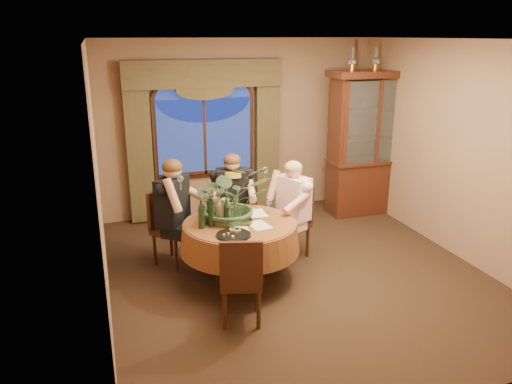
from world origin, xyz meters
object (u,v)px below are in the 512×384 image
object	(u,v)px
wine_bottle_4	(202,211)
wine_bottle_5	(201,214)
dining_table	(240,251)
person_back	(173,216)
person_pink	(293,211)
stoneware_vase	(225,209)
oil_lamp_left	(353,59)
olive_bowl	(246,222)
oil_lamp_right	(399,59)
chair_back	(173,228)
centerpiece_plant	(231,171)
wine_bottle_1	(218,210)
chair_right	(290,223)
wine_bottle_3	(211,213)
wine_bottle_0	(210,206)
wine_bottle_2	(227,212)
oil_lamp_center	(376,59)
chair_back_right	(229,215)
china_cabinet	(370,144)
chair_front_left	(241,278)
person_scarf	(233,202)

from	to	relation	value
wine_bottle_4	wine_bottle_5	size ratio (longest dim) A/B	1.00
dining_table	person_back	xyz separation A→B (m)	(-0.70, 0.54, 0.34)
person_pink	stoneware_vase	world-z (taller)	person_pink
oil_lamp_left	olive_bowl	xyz separation A→B (m)	(-2.25, -1.82, -1.71)
oil_lamp_right	wine_bottle_5	size ratio (longest dim) A/B	1.03
chair_back	olive_bowl	size ratio (longest dim) A/B	5.60
centerpiece_plant	wine_bottle_1	bearing A→B (deg)	-150.01
chair_right	wine_bottle_4	world-z (taller)	wine_bottle_4
wine_bottle_1	wine_bottle_3	world-z (taller)	same
chair_right	wine_bottle_0	size ratio (longest dim) A/B	2.91
wine_bottle_1	wine_bottle_2	bearing A→B (deg)	-51.84
oil_lamp_center	wine_bottle_1	size ratio (longest dim) A/B	1.03
olive_bowl	wine_bottle_1	size ratio (longest dim) A/B	0.52
chair_back_right	centerpiece_plant	bearing A→B (deg)	84.55
wine_bottle_1	oil_lamp_right	bearing A→B (deg)	26.95
dining_table	wine_bottle_5	distance (m)	0.71
wine_bottle_3	chair_back	bearing A→B (deg)	114.84
chair_back_right	person_back	size ratio (longest dim) A/B	0.67
chair_back_right	person_back	bearing A→B (deg)	34.55
china_cabinet	oil_lamp_left	bearing A→B (deg)	180.00
china_cabinet	chair_front_left	world-z (taller)	china_cabinet
chair_right	wine_bottle_3	world-z (taller)	wine_bottle_3
chair_front_left	centerpiece_plant	size ratio (longest dim) A/B	0.96
olive_bowl	wine_bottle_1	world-z (taller)	wine_bottle_1
chair_back	wine_bottle_4	bearing A→B (deg)	68.41
china_cabinet	wine_bottle_1	size ratio (longest dim) A/B	7.01
centerpiece_plant	dining_table	bearing A→B (deg)	-63.84
china_cabinet	person_scarf	distance (m)	2.70
oil_lamp_left	person_pink	size ratio (longest dim) A/B	0.25
oil_lamp_left	wine_bottle_3	size ratio (longest dim) A/B	1.03
person_pink	centerpiece_plant	size ratio (longest dim) A/B	1.34
stoneware_vase	centerpiece_plant	world-z (taller)	centerpiece_plant
china_cabinet	oil_lamp_left	xyz separation A→B (m)	(-0.40, 0.00, 1.33)
olive_bowl	wine_bottle_4	size ratio (longest dim) A/B	0.52
wine_bottle_5	wine_bottle_0	bearing A→B (deg)	57.63
oil_lamp_right	wine_bottle_4	bearing A→B (deg)	-154.81
dining_table	wine_bottle_5	bearing A→B (deg)	-173.56
oil_lamp_center	olive_bowl	distance (m)	3.65
person_pink	chair_back	bearing A→B (deg)	52.84
chair_back	wine_bottle_1	bearing A→B (deg)	78.91
person_back	olive_bowl	world-z (taller)	person_back
person_back	oil_lamp_right	bearing A→B (deg)	145.22
centerpiece_plant	oil_lamp_right	bearing A→B (deg)	26.78
stoneware_vase	wine_bottle_3	size ratio (longest dim) A/B	0.76
wine_bottle_3	person_back	bearing A→B (deg)	121.92
wine_bottle_2	stoneware_vase	bearing A→B (deg)	79.92
person_scarf	wine_bottle_1	xyz separation A→B (m)	(-0.41, -0.90, 0.24)
oil_lamp_right	chair_right	world-z (taller)	oil_lamp_right
person_pink	wine_bottle_3	bearing A→B (deg)	84.58
person_pink	person_scarf	bearing A→B (deg)	25.80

